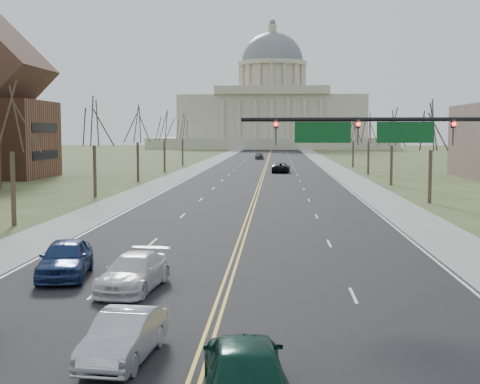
# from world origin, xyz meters

# --- Properties ---
(road) EXTENTS (20.00, 380.00, 0.01)m
(road) POSITION_xyz_m (0.00, 110.00, 0.01)
(road) COLOR black
(road) RESTS_ON ground
(cross_road) EXTENTS (120.00, 14.00, 0.01)m
(cross_road) POSITION_xyz_m (0.00, 6.00, 0.01)
(cross_road) COLOR black
(cross_road) RESTS_ON ground
(sidewalk_left) EXTENTS (4.00, 380.00, 0.03)m
(sidewalk_left) POSITION_xyz_m (-12.00, 110.00, 0.01)
(sidewalk_left) COLOR gray
(sidewalk_left) RESTS_ON ground
(sidewalk_right) EXTENTS (4.00, 380.00, 0.03)m
(sidewalk_right) POSITION_xyz_m (12.00, 110.00, 0.01)
(sidewalk_right) COLOR gray
(sidewalk_right) RESTS_ON ground
(center_line) EXTENTS (0.42, 380.00, 0.01)m
(center_line) POSITION_xyz_m (0.00, 110.00, 0.01)
(center_line) COLOR gold
(center_line) RESTS_ON road
(edge_line_left) EXTENTS (0.15, 380.00, 0.01)m
(edge_line_left) POSITION_xyz_m (-9.80, 110.00, 0.01)
(edge_line_left) COLOR silver
(edge_line_left) RESTS_ON road
(edge_line_right) EXTENTS (0.15, 380.00, 0.01)m
(edge_line_right) POSITION_xyz_m (9.80, 110.00, 0.01)
(edge_line_right) COLOR silver
(edge_line_right) RESTS_ON road
(capitol) EXTENTS (90.00, 60.00, 50.00)m
(capitol) POSITION_xyz_m (0.00, 249.91, 14.20)
(capitol) COLOR beige
(capitol) RESTS_ON ground
(signal_mast) EXTENTS (12.12, 0.44, 7.20)m
(signal_mast) POSITION_xyz_m (7.45, 13.50, 5.76)
(signal_mast) COLOR black
(signal_mast) RESTS_ON ground
(tree_l_0) EXTENTS (3.96, 3.96, 9.00)m
(tree_l_0) POSITION_xyz_m (-15.50, 28.00, 6.94)
(tree_l_0) COLOR #3C3023
(tree_l_0) RESTS_ON ground
(tree_r_1) EXTENTS (3.74, 3.74, 8.50)m
(tree_r_1) POSITION_xyz_m (15.50, 44.00, 6.55)
(tree_r_1) COLOR #3C3023
(tree_r_1) RESTS_ON ground
(tree_l_1) EXTENTS (3.96, 3.96, 9.00)m
(tree_l_1) POSITION_xyz_m (-15.50, 48.00, 6.94)
(tree_l_1) COLOR #3C3023
(tree_l_1) RESTS_ON ground
(tree_r_2) EXTENTS (3.74, 3.74, 8.50)m
(tree_r_2) POSITION_xyz_m (15.50, 64.00, 6.55)
(tree_r_2) COLOR #3C3023
(tree_r_2) RESTS_ON ground
(tree_l_2) EXTENTS (3.96, 3.96, 9.00)m
(tree_l_2) POSITION_xyz_m (-15.50, 68.00, 6.94)
(tree_l_2) COLOR #3C3023
(tree_l_2) RESTS_ON ground
(tree_r_3) EXTENTS (3.74, 3.74, 8.50)m
(tree_r_3) POSITION_xyz_m (15.50, 84.00, 6.55)
(tree_r_3) COLOR #3C3023
(tree_r_3) RESTS_ON ground
(tree_l_3) EXTENTS (3.96, 3.96, 9.00)m
(tree_l_3) POSITION_xyz_m (-15.50, 88.00, 6.94)
(tree_l_3) COLOR #3C3023
(tree_l_3) RESTS_ON ground
(tree_r_4) EXTENTS (3.74, 3.74, 8.50)m
(tree_r_4) POSITION_xyz_m (15.50, 104.00, 6.55)
(tree_r_4) COLOR #3C3023
(tree_r_4) RESTS_ON ground
(tree_l_4) EXTENTS (3.96, 3.96, 9.00)m
(tree_l_4) POSITION_xyz_m (-15.50, 108.00, 6.94)
(tree_l_4) COLOR #3C3023
(tree_l_4) RESTS_ON ground
(car_nb_inner_lead) EXTENTS (2.39, 4.95, 1.63)m
(car_nb_inner_lead) POSITION_xyz_m (1.32, -0.19, 0.83)
(car_nb_inner_lead) COLOR #0B3426
(car_nb_inner_lead) RESTS_ON road
(car_sb_inner_lead) EXTENTS (1.83, 4.21, 1.35)m
(car_sb_inner_lead) POSITION_xyz_m (-2.12, 2.28, 0.69)
(car_sb_inner_lead) COLOR #B1B4B9
(car_sb_inner_lead) RESTS_ON road
(car_sb_inner_second) EXTENTS (2.56, 5.08, 1.41)m
(car_sb_inner_second) POSITION_xyz_m (-3.61, 10.41, 0.72)
(car_sb_inner_second) COLOR silver
(car_sb_inner_second) RESTS_ON road
(car_sb_outer_second) EXTENTS (2.60, 5.08, 1.66)m
(car_sb_outer_second) POSITION_xyz_m (-7.02, 12.50, 0.84)
(car_sb_outer_second) COLOR navy
(car_sb_outer_second) RESTS_ON road
(car_far_nb) EXTENTS (2.91, 5.68, 1.53)m
(car_far_nb) POSITION_xyz_m (2.65, 87.48, 0.78)
(car_far_nb) COLOR black
(car_far_nb) RESTS_ON road
(car_far_sb) EXTENTS (2.18, 4.78, 1.59)m
(car_far_sb) POSITION_xyz_m (-2.04, 137.95, 0.81)
(car_far_sb) COLOR #4A4D52
(car_far_sb) RESTS_ON road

